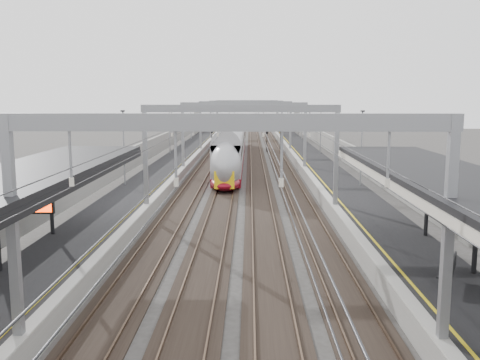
{
  "coord_description": "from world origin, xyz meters",
  "views": [
    {
      "loc": [
        0.59,
        -13.01,
        8.02
      ],
      "look_at": [
        0.0,
        20.09,
        2.94
      ],
      "focal_mm": 40.0,
      "sensor_mm": 36.0,
      "label": 1
    }
  ],
  "objects_px": {
    "signal_green": "(212,135)",
    "overbridge": "(247,111)",
    "train": "(233,146)",
    "bench": "(450,268)"
  },
  "relations": [
    {
      "from": "bench",
      "to": "signal_green",
      "type": "height_order",
      "value": "signal_green"
    },
    {
      "from": "overbridge",
      "to": "train",
      "type": "distance_m",
      "value": 46.75
    },
    {
      "from": "train",
      "to": "overbridge",
      "type": "bearing_deg",
      "value": 88.16
    },
    {
      "from": "overbridge",
      "to": "bench",
      "type": "bearing_deg",
      "value": -84.96
    },
    {
      "from": "signal_green",
      "to": "train",
      "type": "bearing_deg",
      "value": -76.57
    },
    {
      "from": "train",
      "to": "bench",
      "type": "bearing_deg",
      "value": -78.23
    },
    {
      "from": "overbridge",
      "to": "signal_green",
      "type": "relative_size",
      "value": 6.33
    },
    {
      "from": "overbridge",
      "to": "train",
      "type": "bearing_deg",
      "value": -91.84
    },
    {
      "from": "signal_green",
      "to": "overbridge",
      "type": "bearing_deg",
      "value": 80.51
    },
    {
      "from": "overbridge",
      "to": "signal_green",
      "type": "xyz_separation_m",
      "value": [
        -5.2,
        -31.12,
        -2.89
      ]
    }
  ]
}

